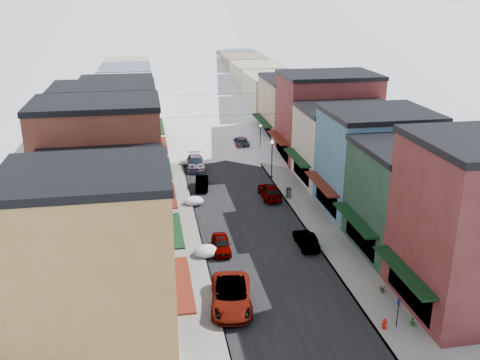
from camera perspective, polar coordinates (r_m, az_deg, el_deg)
name	(u,v)px	position (r m, az deg, el deg)	size (l,w,h in m)	color
ground	(308,349)	(35.97, 7.30, -17.42)	(600.00, 600.00, 0.00)	gray
road	(203,126)	(90.35, -3.92, 5.77)	(10.00, 160.00, 0.01)	black
sidewalk_left	(164,127)	(89.90, -8.12, 5.59)	(3.20, 160.00, 0.15)	gray
sidewalk_right	(242,124)	(91.25, 0.22, 6.00)	(3.20, 160.00, 0.15)	gray
curb_left	(173,127)	(89.96, -7.13, 5.64)	(0.10, 160.00, 0.15)	slate
curb_right	(233,124)	(90.99, -0.74, 5.96)	(0.10, 160.00, 0.15)	slate
bldg_l_yellow	(92,256)	(35.24, -15.49, -7.83)	(11.30, 8.70, 11.50)	tan
bldg_l_cream	(102,217)	(43.34, -14.48, -3.88)	(11.30, 8.20, 9.50)	#BEAF99
bldg_l_brick_near	(101,168)	(50.34, -14.63, 1.25)	(12.30, 8.20, 12.50)	maroon
bldg_l_grayblue	(112,159)	(58.91, -13.46, 2.23)	(11.30, 9.20, 9.00)	#7A92A2
bldg_l_brick_far	(107,130)	(67.38, -14.03, 5.24)	(13.30, 9.20, 11.00)	maroon
bldg_l_tan	(118,115)	(77.15, -12.84, 6.73)	(11.30, 11.20, 10.00)	tan
bldg_r_green	(418,198)	(48.25, 18.43, -1.84)	(11.30, 9.20, 9.50)	#1B3827
bldg_r_blue	(375,161)	(55.67, 14.23, 1.96)	(11.30, 9.20, 10.50)	teal
bldg_r_cream	(347,144)	(64.00, 11.37, 3.76)	(12.30, 9.20, 9.00)	beige
bldg_r_brick_far	(327,117)	(72.04, 9.25, 6.68)	(13.30, 9.20, 11.50)	maroon
bldg_r_tan	(298,109)	(81.25, 6.25, 7.56)	(11.30, 11.20, 9.50)	tan
distant_blocks	(191,81)	(112.02, -5.30, 10.52)	(34.00, 55.00, 8.00)	gray
mountain_ridge	(121,4)	(304.68, -12.61, 17.83)	(670.00, 340.00, 34.00)	silver
overhead_cables	(212,104)	(76.87, -2.98, 8.06)	(16.40, 15.04, 0.04)	black
car_white_suv	(231,296)	(39.25, -0.93, -12.24)	(2.87, 6.22, 1.73)	silver
car_silver_sedan	(221,244)	(46.93, -2.03, -6.85)	(1.57, 3.90, 1.33)	gray
car_dark_hatch	(202,183)	(61.44, -4.09, -0.32)	(1.41, 4.05, 1.34)	black
car_silver_wagon	(196,163)	(68.43, -4.77, 1.86)	(2.18, 5.35, 1.55)	#A4A8AC
car_green_sedan	(306,240)	(48.01, 7.05, -6.35)	(1.42, 4.06, 1.34)	black
car_gray_suv	(270,191)	(58.55, 3.19, -1.18)	(1.92, 4.77, 1.62)	gray
car_black_sedan	(241,142)	(77.51, 0.09, 4.06)	(2.19, 5.38, 1.56)	black
car_lane_silver	(200,138)	(79.98, -4.31, 4.47)	(1.75, 4.34, 1.48)	gray
car_lane_white	(207,121)	(91.05, -3.56, 6.32)	(2.28, 4.94, 1.37)	white
fire_hydrant	(384,324)	(38.25, 15.15, -14.61)	(0.44, 0.34, 0.76)	red
parking_sign	(398,310)	(38.06, 16.50, -13.16)	(0.08, 0.31, 2.29)	black
trash_can	(289,193)	(58.57, 5.22, -1.36)	(0.62, 0.62, 1.05)	#56595B
streetlamp_near	(272,154)	(64.01, 3.43, 2.76)	(0.38, 0.38, 4.58)	black
streetlamp_far	(260,135)	(74.74, 2.19, 4.87)	(0.32, 0.32, 3.82)	black
planter_near	(382,289)	(42.28, 14.95, -11.12)	(0.52, 0.45, 0.57)	#2B5B28
planter_far	(413,322)	(39.11, 17.92, -14.17)	(0.33, 0.33, 0.59)	#2A5D2B
snow_pile_near	(207,251)	(46.35, -3.56, -7.54)	(2.24, 2.58, 0.95)	white
snow_pile_mid	(194,201)	(57.06, -4.95, -2.22)	(2.09, 2.49, 0.89)	white
snow_pile_far	(188,162)	(70.14, -5.53, 1.97)	(2.07, 2.48, 0.88)	white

